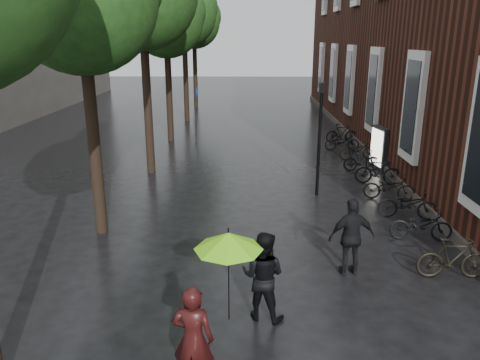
{
  "coord_description": "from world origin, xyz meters",
  "views": [
    {
      "loc": [
        -0.05,
        -5.02,
        5.23
      ],
      "look_at": [
        -0.23,
        6.41,
        1.71
      ],
      "focal_mm": 35.0,
      "sensor_mm": 36.0,
      "label": 1
    }
  ],
  "objects_px": {
    "parked_bicycles": "(375,172)",
    "ad_lightbox": "(380,148)",
    "pedestrian_walking": "(352,237)",
    "person_black": "(263,276)",
    "person_burgundy": "(193,339)",
    "lamp_post": "(320,129)"
  },
  "relations": [
    {
      "from": "pedestrian_walking",
      "to": "person_burgundy",
      "type": "bearing_deg",
      "value": 39.63
    },
    {
      "from": "parked_bicycles",
      "to": "ad_lightbox",
      "type": "height_order",
      "value": "ad_lightbox"
    },
    {
      "from": "pedestrian_walking",
      "to": "person_black",
      "type": "bearing_deg",
      "value": 30.79
    },
    {
      "from": "parked_bicycles",
      "to": "ad_lightbox",
      "type": "distance_m",
      "value": 2.15
    },
    {
      "from": "person_black",
      "to": "lamp_post",
      "type": "bearing_deg",
      "value": -86.65
    },
    {
      "from": "lamp_post",
      "to": "pedestrian_walking",
      "type": "bearing_deg",
      "value": -90.37
    },
    {
      "from": "person_burgundy",
      "to": "parked_bicycles",
      "type": "height_order",
      "value": "person_burgundy"
    },
    {
      "from": "person_burgundy",
      "to": "parked_bicycles",
      "type": "xyz_separation_m",
      "value": [
        5.51,
        10.58,
        -0.43
      ]
    },
    {
      "from": "parked_bicycles",
      "to": "ad_lightbox",
      "type": "xyz_separation_m",
      "value": [
        0.65,
        2.0,
        0.43
      ]
    },
    {
      "from": "parked_bicycles",
      "to": "lamp_post",
      "type": "xyz_separation_m",
      "value": [
        -2.32,
        -1.29,
        1.85
      ]
    },
    {
      "from": "person_burgundy",
      "to": "person_black",
      "type": "bearing_deg",
      "value": -111.06
    },
    {
      "from": "parked_bicycles",
      "to": "lamp_post",
      "type": "relative_size",
      "value": 3.85
    },
    {
      "from": "person_black",
      "to": "pedestrian_walking",
      "type": "xyz_separation_m",
      "value": [
        2.05,
        1.78,
        0.02
      ]
    },
    {
      "from": "pedestrian_walking",
      "to": "ad_lightbox",
      "type": "distance_m",
      "value": 9.35
    },
    {
      "from": "pedestrian_walking",
      "to": "ad_lightbox",
      "type": "height_order",
      "value": "pedestrian_walking"
    },
    {
      "from": "person_black",
      "to": "pedestrian_walking",
      "type": "relative_size",
      "value": 0.97
    },
    {
      "from": "ad_lightbox",
      "to": "parked_bicycles",
      "type": "bearing_deg",
      "value": -117.96
    },
    {
      "from": "pedestrian_walking",
      "to": "parked_bicycles",
      "type": "bearing_deg",
      "value": -119.08
    },
    {
      "from": "parked_bicycles",
      "to": "lamp_post",
      "type": "height_order",
      "value": "lamp_post"
    },
    {
      "from": "pedestrian_walking",
      "to": "lamp_post",
      "type": "relative_size",
      "value": 0.48
    },
    {
      "from": "person_black",
      "to": "parked_bicycles",
      "type": "relative_size",
      "value": 0.12
    },
    {
      "from": "person_burgundy",
      "to": "person_black",
      "type": "height_order",
      "value": "person_black"
    }
  ]
}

